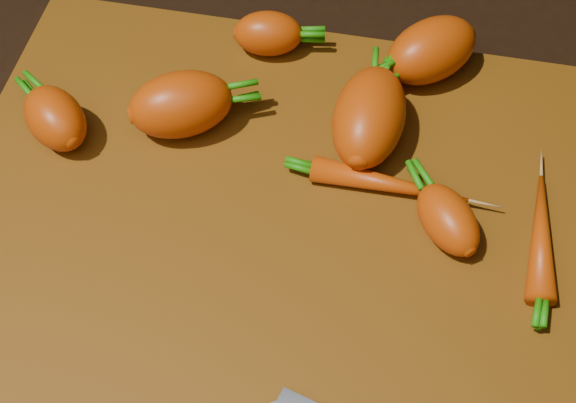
# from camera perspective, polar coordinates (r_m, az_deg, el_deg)

# --- Properties ---
(ground) EXTENTS (2.00, 2.00, 0.01)m
(ground) POSITION_cam_1_polar(r_m,az_deg,el_deg) (0.59, -0.19, -2.69)
(ground) COLOR black
(cutting_board) EXTENTS (0.50, 0.40, 0.01)m
(cutting_board) POSITION_cam_1_polar(r_m,az_deg,el_deg) (0.58, -0.19, -2.12)
(cutting_board) COLOR #6E3C09
(cutting_board) RESTS_ON ground
(carrot_0) EXTENTS (0.09, 0.08, 0.05)m
(carrot_0) POSITION_cam_1_polar(r_m,az_deg,el_deg) (0.62, -7.62, 6.85)
(carrot_0) COLOR #DA4606
(carrot_0) RESTS_ON cutting_board
(carrot_1) EXTENTS (0.07, 0.07, 0.04)m
(carrot_1) POSITION_cam_1_polar(r_m,az_deg,el_deg) (0.63, -16.23, 5.70)
(carrot_1) COLOR #DA4606
(carrot_1) RESTS_ON cutting_board
(carrot_2) EXTENTS (0.06, 0.09, 0.05)m
(carrot_2) POSITION_cam_1_polar(r_m,az_deg,el_deg) (0.60, 5.79, 6.01)
(carrot_2) COLOR #DA4606
(carrot_2) RESTS_ON cutting_board
(carrot_3) EXTENTS (0.09, 0.09, 0.05)m
(carrot_3) POSITION_cam_1_polar(r_m,az_deg,el_deg) (0.66, 10.17, 10.54)
(carrot_3) COLOR #DA4606
(carrot_3) RESTS_ON cutting_board
(carrot_4) EXTENTS (0.06, 0.05, 0.04)m
(carrot_4) POSITION_cam_1_polar(r_m,az_deg,el_deg) (0.67, -1.42, 11.86)
(carrot_4) COLOR #DA4606
(carrot_4) RESTS_ON cutting_board
(carrot_5) EXTENTS (0.06, 0.07, 0.04)m
(carrot_5) POSITION_cam_1_polar(r_m,az_deg,el_deg) (0.57, 11.30, -1.27)
(carrot_5) COLOR #DA4606
(carrot_5) RESTS_ON cutting_board
(carrot_6) EXTENTS (0.02, 0.10, 0.02)m
(carrot_6) POSITION_cam_1_polar(r_m,az_deg,el_deg) (0.59, 17.54, -2.31)
(carrot_6) COLOR #DA4606
(carrot_6) RESTS_ON cutting_board
(carrot_7) EXTENTS (0.12, 0.03, 0.02)m
(carrot_7) POSITION_cam_1_polar(r_m,az_deg,el_deg) (0.59, 7.21, 1.24)
(carrot_7) COLOR #DA4606
(carrot_7) RESTS_ON cutting_board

